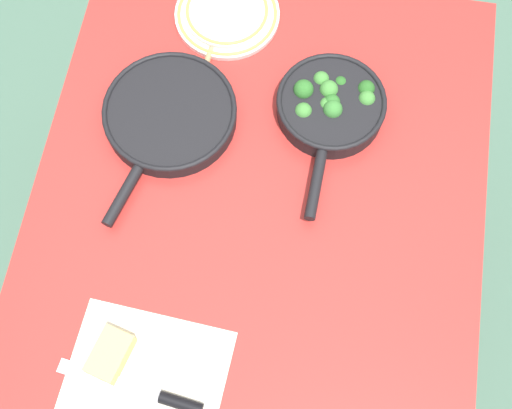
{
  "coord_description": "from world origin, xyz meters",
  "views": [
    {
      "loc": [
        0.53,
        0.09,
        2.17
      ],
      "look_at": [
        0.0,
        0.0,
        0.78
      ],
      "focal_mm": 50.0,
      "sensor_mm": 36.0,
      "label": 1
    }
  ],
  "objects_px": {
    "skillet_broccoli": "(331,105)",
    "cheese_block": "(110,355)",
    "wooden_spoon": "(206,64)",
    "dinner_plate_stack": "(227,13)",
    "skillet_eggs": "(170,115)",
    "grater_knife": "(151,394)"
  },
  "relations": [
    {
      "from": "skillet_eggs",
      "to": "dinner_plate_stack",
      "type": "relative_size",
      "value": 1.73
    },
    {
      "from": "grater_knife",
      "to": "cheese_block",
      "type": "relative_size",
      "value": 2.69
    },
    {
      "from": "skillet_broccoli",
      "to": "cheese_block",
      "type": "relative_size",
      "value": 3.6
    },
    {
      "from": "wooden_spoon",
      "to": "cheese_block",
      "type": "bearing_deg",
      "value": 1.65
    },
    {
      "from": "skillet_broccoli",
      "to": "cheese_block",
      "type": "xyz_separation_m",
      "value": [
        0.61,
        -0.35,
        -0.01
      ]
    },
    {
      "from": "skillet_broccoli",
      "to": "skillet_eggs",
      "type": "relative_size",
      "value": 0.92
    },
    {
      "from": "skillet_eggs",
      "to": "cheese_block",
      "type": "bearing_deg",
      "value": 14.7
    },
    {
      "from": "grater_knife",
      "to": "cheese_block",
      "type": "height_order",
      "value": "cheese_block"
    },
    {
      "from": "wooden_spoon",
      "to": "skillet_broccoli",
      "type": "bearing_deg",
      "value": 82.53
    },
    {
      "from": "skillet_broccoli",
      "to": "wooden_spoon",
      "type": "relative_size",
      "value": 1.08
    },
    {
      "from": "skillet_eggs",
      "to": "grater_knife",
      "type": "height_order",
      "value": "skillet_eggs"
    },
    {
      "from": "grater_knife",
      "to": "cheese_block",
      "type": "xyz_separation_m",
      "value": [
        -0.06,
        -0.09,
        0.01
      ]
    },
    {
      "from": "skillet_broccoli",
      "to": "cheese_block",
      "type": "height_order",
      "value": "skillet_broccoli"
    },
    {
      "from": "skillet_broccoli",
      "to": "skillet_eggs",
      "type": "xyz_separation_m",
      "value": [
        0.08,
        -0.35,
        -0.01
      ]
    },
    {
      "from": "cheese_block",
      "to": "dinner_plate_stack",
      "type": "bearing_deg",
      "value": 174.43
    },
    {
      "from": "wooden_spoon",
      "to": "grater_knife",
      "type": "bearing_deg",
      "value": 9.05
    },
    {
      "from": "skillet_eggs",
      "to": "wooden_spoon",
      "type": "xyz_separation_m",
      "value": [
        -0.15,
        0.05,
        -0.02
      ]
    },
    {
      "from": "skillet_eggs",
      "to": "grater_knife",
      "type": "relative_size",
      "value": 1.45
    },
    {
      "from": "skillet_broccoli",
      "to": "dinner_plate_stack",
      "type": "bearing_deg",
      "value": -126.47
    },
    {
      "from": "skillet_eggs",
      "to": "dinner_plate_stack",
      "type": "bearing_deg",
      "value": -179.26
    },
    {
      "from": "wooden_spoon",
      "to": "dinner_plate_stack",
      "type": "distance_m",
      "value": 0.15
    },
    {
      "from": "skillet_broccoli",
      "to": "grater_knife",
      "type": "xyz_separation_m",
      "value": [
        0.67,
        -0.26,
        -0.02
      ]
    }
  ]
}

